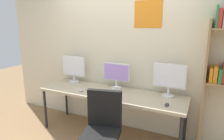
% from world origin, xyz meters
% --- Properties ---
extents(wall_back, '(4.75, 0.11, 2.60)m').
position_xyz_m(wall_back, '(0.00, 1.02, 1.30)').
color(wall_back, beige).
rests_on(wall_back, ground_plane).
extents(desk, '(2.35, 0.68, 0.74)m').
position_xyz_m(desk, '(0.00, 0.60, 0.69)').
color(desk, tan).
rests_on(desk, ground_plane).
extents(office_chair, '(0.53, 0.53, 0.99)m').
position_xyz_m(office_chair, '(0.24, -0.12, 0.40)').
color(office_chair, '#2D2D33').
rests_on(office_chair, ground_plane).
extents(monitor_left, '(0.46, 0.18, 0.48)m').
position_xyz_m(monitor_left, '(-0.85, 0.81, 1.01)').
color(monitor_left, silver).
rests_on(monitor_left, desk).
extents(monitor_center, '(0.47, 0.18, 0.43)m').
position_xyz_m(monitor_center, '(0.00, 0.81, 0.99)').
color(monitor_center, silver).
rests_on(monitor_center, desk).
extents(monitor_right, '(0.48, 0.18, 0.49)m').
position_xyz_m(monitor_right, '(0.85, 0.81, 1.02)').
color(monitor_right, silver).
rests_on(monitor_right, desk).
extents(keyboard_main, '(0.36, 0.13, 0.02)m').
position_xyz_m(keyboard_main, '(0.00, 0.37, 0.75)').
color(keyboard_main, '#38383D').
rests_on(keyboard_main, desk).
extents(mouse_left_side, '(0.06, 0.10, 0.03)m').
position_xyz_m(mouse_left_side, '(-0.44, 0.42, 0.76)').
color(mouse_left_side, silver).
rests_on(mouse_left_side, desk).
extents(mouse_right_side, '(0.06, 0.10, 0.03)m').
position_xyz_m(mouse_right_side, '(0.91, 0.45, 0.76)').
color(mouse_right_side, '#38383D').
rests_on(mouse_right_side, desk).
extents(coffee_mug, '(0.11, 0.08, 0.09)m').
position_xyz_m(coffee_mug, '(0.08, 0.65, 0.79)').
color(coffee_mug, white).
rests_on(coffee_mug, desk).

